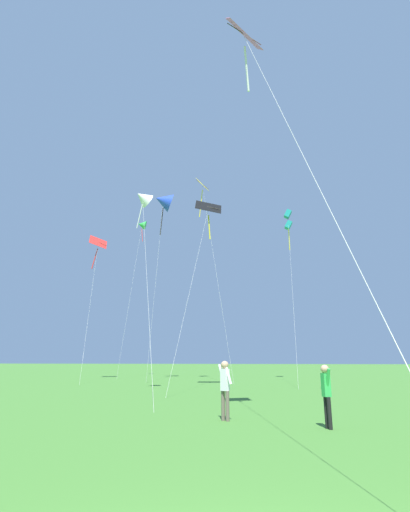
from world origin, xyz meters
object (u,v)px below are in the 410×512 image
Objects in this scene: kite_black_large at (208,213)px; kite_teal_box at (288,221)px; kite_blue_delta at (163,201)px; person_with_spool at (225,384)px; kite_yellow_diamond at (203,195)px; person_near_tree at (326,390)px; kite_white_distant at (143,198)px; kite_red_high at (97,248)px; kite_green_small at (142,225)px; kite_pink_low at (246,44)px.

kite_teal_box is at bearing 63.16° from kite_black_large.
kite_blue_delta is 10.69× the size of person_with_spool.
kite_teal_box is at bearing 19.11° from kite_yellow_diamond.
person_near_tree is at bearing -70.76° from kite_yellow_diamond.
kite_black_large is 7.63× the size of person_with_spool.
kite_red_high is at bearing 125.83° from kite_white_distant.
person_with_spool is (16.21, -22.69, -11.64)m from kite_red_high.
person_with_spool is at bearing -77.29° from kite_black_large.
kite_yellow_diamond reaches higher than kite_white_distant.
kite_red_high reaches higher than kite_white_distant.
person_near_tree is at bearing -60.96° from kite_green_small.
kite_white_distant is at bearing -124.63° from kite_black_large.
kite_black_large reaches higher than person_with_spool.
kite_black_large is 0.97× the size of kite_pink_low.
kite_blue_delta is 27.30m from kite_pink_low.
kite_pink_low is 27.08m from kite_teal_box.
person_near_tree is at bearing -47.05° from kite_white_distant.
person_with_spool is at bearing -76.77° from kite_yellow_diamond.
kite_green_small is (-8.05, 21.29, 6.09)m from kite_white_distant.
kite_black_large is 1.09× the size of kite_white_distant.
kite_pink_low is (6.45, -24.01, -5.18)m from kite_yellow_diamond.
kite_yellow_diamond is (1.04, 13.75, 6.03)m from kite_white_distant.
person_with_spool reaches higher than person_near_tree.
person_near_tree is (0.06, -26.63, -14.41)m from kite_teal_box.
kite_white_distant is at bearing 132.95° from person_near_tree.
kite_yellow_diamond reaches higher than kite_teal_box.
kite_black_large is at bearing 102.71° from person_with_spool.
kite_pink_low is 7.90× the size of person_with_spool.
kite_red_high is at bearing 125.95° from kite_pink_low.
kite_blue_delta is 12.88m from kite_teal_box.
kite_white_distant is 17.36m from person_near_tree.
kite_blue_delta reaches higher than kite_teal_box.
person_with_spool is (-1.07, 1.13, -11.44)m from kite_pink_low.
kite_black_large is 0.71× the size of kite_blue_delta.
kite_yellow_diamond reaches higher than kite_blue_delta.
kite_green_small reaches higher than kite_black_large.
kite_pink_low reaches higher than kite_white_distant.
kite_black_large is 15.77m from kite_red_high.
kite_green_small is at bearing 140.31° from kite_yellow_diamond.
kite_pink_low is at bearing -63.78° from kite_green_small.
person_near_tree is (8.30, -23.78, -16.68)m from kite_yellow_diamond.
kite_red_high is (-6.58, -0.77, -4.92)m from kite_blue_delta.
kite_blue_delta is at bearing 112.31° from person_with_spool.
person_near_tree is at bearing -50.96° from kite_red_high.
person_with_spool is (-2.92, 0.90, 0.06)m from person_near_tree.
kite_green_small reaches higher than person_near_tree.
kite_red_high is at bearing 129.04° from person_near_tree.
kite_yellow_diamond is (4.25, -0.58, 0.06)m from kite_blue_delta.
kite_pink_low is at bearing -53.89° from kite_white_distant.
kite_red_high is at bearing -179.00° from kite_yellow_diamond.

